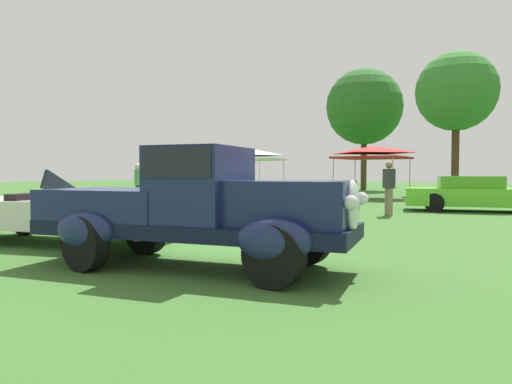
% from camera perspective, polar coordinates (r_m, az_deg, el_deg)
% --- Properties ---
extents(ground_plane, '(120.00, 120.00, 0.00)m').
position_cam_1_polar(ground_plane, '(7.32, -6.69, -8.21)').
color(ground_plane, '#386628').
extents(feature_pickup_truck, '(4.77, 2.54, 1.70)m').
position_cam_1_polar(feature_pickup_truck, '(6.57, -7.37, -1.78)').
color(feature_pickup_truck, black).
rests_on(feature_pickup_truck, ground_plane).
extents(neighbor_convertible, '(4.78, 3.00, 1.40)m').
position_cam_1_polar(neighbor_convertible, '(9.67, -23.13, -2.33)').
color(neighbor_convertible, silver).
rests_on(neighbor_convertible, ground_plane).
extents(show_car_cream, '(4.78, 2.31, 1.22)m').
position_cam_1_polar(show_car_cream, '(23.72, -6.24, 0.60)').
color(show_car_cream, beige).
rests_on(show_car_cream, ground_plane).
extents(show_car_lime, '(4.85, 2.87, 1.22)m').
position_cam_1_polar(show_car_lime, '(17.70, 25.25, -0.23)').
color(show_car_lime, '#60C62D').
rests_on(show_car_lime, ground_plane).
extents(spectator_near_truck, '(0.45, 0.46, 1.69)m').
position_cam_1_polar(spectator_near_truck, '(14.93, 16.01, 0.66)').
color(spectator_near_truck, '#7F7056').
rests_on(spectator_near_truck, ground_plane).
extents(spectator_by_row, '(0.46, 0.44, 1.69)m').
position_cam_1_polar(spectator_by_row, '(18.32, -14.34, 0.99)').
color(spectator_by_row, '#383838').
rests_on(spectator_by_row, ground_plane).
extents(canopy_tent_left_field, '(2.98, 2.98, 2.71)m').
position_cam_1_polar(canopy_tent_left_field, '(27.15, -0.43, 4.69)').
color(canopy_tent_left_field, '#B7B7BC').
rests_on(canopy_tent_left_field, ground_plane).
extents(canopy_tent_center_field, '(3.35, 3.35, 2.71)m').
position_cam_1_polar(canopy_tent_center_field, '(24.62, 14.12, 4.85)').
color(canopy_tent_center_field, '#B7B7BC').
rests_on(canopy_tent_center_field, ground_plane).
extents(treeline_far_left, '(5.73, 5.73, 9.20)m').
position_cam_1_polar(treeline_far_left, '(36.65, 13.16, 10.14)').
color(treeline_far_left, '#47331E').
rests_on(treeline_far_left, ground_plane).
extents(treeline_mid_left, '(4.70, 4.70, 8.53)m').
position_cam_1_polar(treeline_mid_left, '(30.60, 23.41, 11.24)').
color(treeline_mid_left, '#47331E').
rests_on(treeline_mid_left, ground_plane).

